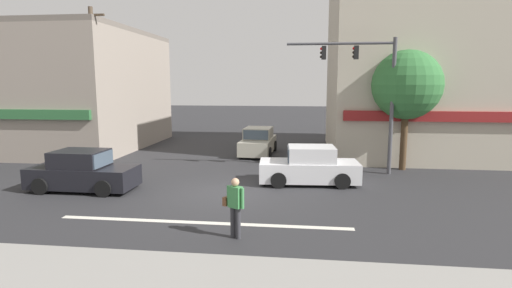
# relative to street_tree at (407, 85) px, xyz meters

# --- Properties ---
(ground_plane) EXTENTS (120.00, 120.00, 0.00)m
(ground_plane) POSITION_rel_street_tree_xyz_m (-7.80, -5.06, -4.09)
(ground_plane) COLOR #2B2B2D
(lane_marking_stripe) EXTENTS (9.00, 0.24, 0.01)m
(lane_marking_stripe) POSITION_rel_street_tree_xyz_m (-7.80, -8.56, -4.08)
(lane_marking_stripe) COLOR silver
(lane_marking_stripe) RESTS_ON ground
(building_left_block) EXTENTS (13.08, 11.45, 7.53)m
(building_left_block) POSITION_rel_street_tree_xyz_m (-21.72, 4.78, -0.32)
(building_left_block) COLOR gray
(building_left_block) RESTS_ON ground
(building_right_corner) EXTENTS (13.38, 9.59, 11.18)m
(building_right_corner) POSITION_rel_street_tree_xyz_m (3.46, 5.00, 1.50)
(building_right_corner) COLOR #B7AD99
(building_right_corner) RESTS_ON ground
(street_tree) EXTENTS (3.29, 3.29, 5.76)m
(street_tree) POSITION_rel_street_tree_xyz_m (0.00, 0.00, 0.00)
(street_tree) COLOR #4C3823
(street_tree) RESTS_ON ground
(utility_pole_near_left) EXTENTS (1.40, 0.22, 7.92)m
(utility_pole_near_left) POSITION_rel_street_tree_xyz_m (-15.39, -0.53, 0.02)
(utility_pole_near_left) COLOR brown
(utility_pole_near_left) RESTS_ON ground
(traffic_light_mast) EXTENTS (4.89, 0.25, 6.20)m
(traffic_light_mast) POSITION_rel_street_tree_xyz_m (-1.83, -1.06, 0.09)
(traffic_light_mast) COLOR #47474C
(traffic_light_mast) RESTS_ON ground
(sedan_crossing_leftbound) EXTENTS (2.02, 4.17, 1.58)m
(sedan_crossing_leftbound) POSITION_rel_street_tree_xyz_m (-7.51, 3.47, -3.38)
(sedan_crossing_leftbound) COLOR #B7B29E
(sedan_crossing_leftbound) RESTS_ON ground
(sedan_parked_curbside) EXTENTS (4.20, 2.09, 1.58)m
(sedan_parked_curbside) POSITION_rel_street_tree_xyz_m (-4.56, -3.31, -3.38)
(sedan_parked_curbside) COLOR silver
(sedan_parked_curbside) RESTS_ON ground
(sedan_waiting_far) EXTENTS (4.12, 1.92, 1.58)m
(sedan_waiting_far) POSITION_rel_street_tree_xyz_m (-13.42, -5.43, -3.38)
(sedan_waiting_far) COLOR black
(sedan_waiting_far) RESTS_ON ground
(pedestrian_foreground_with_bag) EXTENTS (0.64, 0.52, 1.67)m
(pedestrian_foreground_with_bag) POSITION_rel_street_tree_xyz_m (-6.62, -9.59, -3.14)
(pedestrian_foreground_with_bag) COLOR #333338
(pedestrian_foreground_with_bag) RESTS_ON ground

